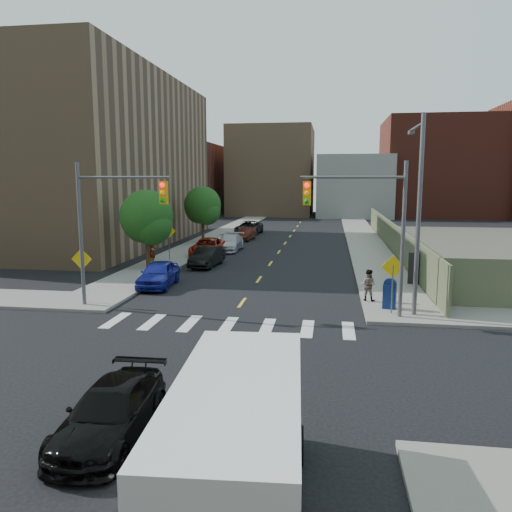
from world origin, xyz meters
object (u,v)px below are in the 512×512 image
(parked_car_red, at_px, (208,247))
(payphone, at_px, (413,268))
(mailbox, at_px, (390,294))
(pedestrian_east, at_px, (368,285))
(parked_car_silver, at_px, (229,242))
(parked_car_grey, at_px, (249,228))
(black_sedan, at_px, (111,412))
(pedestrian_west, at_px, (152,251))
(parked_car_blue, at_px, (158,274))
(cargo_van, at_px, (239,441))
(parked_car_white, at_px, (224,242))
(parked_car_maroon, at_px, (246,234))
(parked_car_black, at_px, (207,257))

(parked_car_red, relative_size, payphone, 2.83)
(mailbox, xyz_separation_m, pedestrian_east, (-0.90, 1.40, 0.09))
(parked_car_silver, relative_size, mailbox, 3.39)
(payphone, bearing_deg, parked_car_grey, 127.74)
(black_sedan, height_order, pedestrian_west, pedestrian_west)
(parked_car_grey, xyz_separation_m, black_sedan, (4.00, -44.81, -0.12))
(mailbox, height_order, pedestrian_west, pedestrian_west)
(black_sedan, distance_m, pedestrian_east, 16.05)
(black_sedan, height_order, payphone, payphone)
(parked_car_blue, xyz_separation_m, cargo_van, (8.27, -18.91, 0.66))
(parked_car_grey, bearing_deg, parked_car_silver, -85.47)
(parked_car_red, height_order, parked_car_white, parked_car_red)
(parked_car_blue, relative_size, mailbox, 3.00)
(parked_car_blue, xyz_separation_m, pedestrian_east, (11.80, -2.28, 0.20))
(parked_car_silver, xyz_separation_m, mailbox, (11.58, -18.76, 0.14))
(parked_car_blue, height_order, parked_car_maroon, parked_car_blue)
(parked_car_blue, height_order, payphone, payphone)
(black_sedan, bearing_deg, pedestrian_west, 106.22)
(parked_car_black, bearing_deg, parked_car_red, 107.57)
(parked_car_black, xyz_separation_m, parked_car_grey, (-0.45, 21.15, 0.05))
(parked_car_red, xyz_separation_m, mailbox, (12.70, -15.47, 0.13))
(parked_car_black, xyz_separation_m, mailbox, (11.56, -10.67, 0.15))
(parked_car_black, height_order, parked_car_white, parked_car_white)
(parked_car_silver, distance_m, mailbox, 22.04)
(parked_car_silver, xyz_separation_m, parked_car_maroon, (0.18, 7.74, -0.10))
(parked_car_silver, distance_m, cargo_van, 34.73)
(parked_car_silver, height_order, cargo_van, cargo_van)
(parked_car_black, relative_size, black_sedan, 0.98)
(parked_car_red, relative_size, pedestrian_west, 2.68)
(parked_car_maroon, relative_size, pedestrian_east, 2.35)
(parked_car_silver, relative_size, black_sedan, 1.13)
(parked_car_white, height_order, pedestrian_west, pedestrian_west)
(black_sedan, distance_m, cargo_van, 4.28)
(payphone, relative_size, pedestrian_west, 0.95)
(parked_car_red, height_order, payphone, payphone)
(cargo_van, height_order, mailbox, cargo_van)
(parked_car_blue, height_order, pedestrian_east, pedestrian_east)
(parked_car_grey, height_order, payphone, payphone)
(black_sedan, bearing_deg, parked_car_grey, 93.51)
(parked_car_blue, bearing_deg, parked_car_silver, 82.01)
(parked_car_maroon, bearing_deg, pedestrian_east, -61.99)
(parked_car_grey, distance_m, pedestrian_east, 32.38)
(parked_car_maroon, height_order, parked_car_grey, parked_car_grey)
(parked_car_red, xyz_separation_m, payphone, (14.70, -9.37, 0.35))
(parked_car_maroon, bearing_deg, black_sedan, -79.77)
(parked_car_grey, relative_size, payphone, 2.94)
(pedestrian_east, bearing_deg, parked_car_silver, -38.51)
(parked_car_blue, height_order, black_sedan, parked_car_blue)
(parked_car_red, relative_size, parked_car_silver, 1.06)
(parked_car_grey, relative_size, black_sedan, 1.23)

